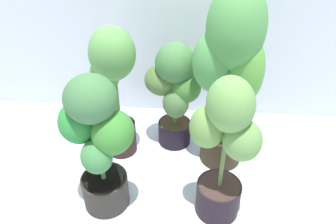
% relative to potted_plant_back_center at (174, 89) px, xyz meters
% --- Properties ---
extents(ground_plane, '(8.00, 8.00, 0.00)m').
position_rel_potted_plant_back_center_xyz_m(ground_plane, '(-0.03, -0.48, -0.41)').
color(ground_plane, silver).
rests_on(ground_plane, ground).
extents(potted_plant_back_center, '(0.37, 0.31, 0.69)m').
position_rel_potted_plant_back_center_xyz_m(potted_plant_back_center, '(0.00, 0.00, 0.00)').
color(potted_plant_back_center, black).
rests_on(potted_plant_back_center, ground).
extents(potted_plant_front_left, '(0.39, 0.32, 0.76)m').
position_rel_potted_plant_back_center_xyz_m(potted_plant_front_left, '(-0.32, -0.53, 0.02)').
color(potted_plant_front_left, '#2C2622').
rests_on(potted_plant_front_left, ground).
extents(potted_plant_back_left, '(0.35, 0.35, 0.82)m').
position_rel_potted_plant_back_center_xyz_m(potted_plant_back_left, '(-0.33, -0.11, 0.10)').
color(potted_plant_back_left, '#331C1E').
rests_on(potted_plant_back_left, ground).
extents(potted_plant_front_right, '(0.37, 0.29, 0.78)m').
position_rel_potted_plant_back_center_xyz_m(potted_plant_front_right, '(0.26, -0.53, 0.02)').
color(potted_plant_front_right, black).
rests_on(potted_plant_front_right, ground).
extents(potted_plant_back_right, '(0.43, 0.33, 1.06)m').
position_rel_potted_plant_back_center_xyz_m(potted_plant_back_right, '(0.30, -0.14, 0.22)').
color(potted_plant_back_right, '#342617').
rests_on(potted_plant_back_right, ground).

